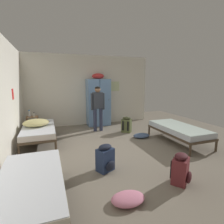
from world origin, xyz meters
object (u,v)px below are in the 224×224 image
(bed_left_rear, at_px, (39,130))
(water_bottle, at_px, (29,114))
(lotion_bottle, at_px, (34,115))
(clothes_pile_pink, at_px, (128,199))
(backpack_maroon, at_px, (181,169))
(locker_bank, at_px, (98,101))
(shelf_unit, at_px, (33,123))
(bed_left_front, at_px, (30,185))
(bedding_heap, at_px, (36,123))
(person_traveler, at_px, (98,105))
(backpack_navy, at_px, (106,158))
(bed_right, at_px, (179,129))
(backpack_olive, at_px, (127,125))
(clothes_pile_denim, at_px, (141,136))

(bed_left_rear, xyz_separation_m, water_bottle, (-0.33, 1.19, 0.29))
(lotion_bottle, bearing_deg, clothes_pile_pink, -70.95)
(lotion_bottle, distance_m, backpack_maroon, 4.99)
(locker_bank, distance_m, shelf_unit, 2.54)
(bed_left_front, xyz_separation_m, bed_left_rear, (0.00, 2.92, 0.00))
(bedding_heap, height_order, lotion_bottle, lotion_bottle)
(water_bottle, bearing_deg, bedding_heap, -76.83)
(bed_left_rear, bearing_deg, shelf_unit, 102.05)
(person_traveler, xyz_separation_m, backpack_maroon, (0.49, -3.69, -0.70))
(locker_bank, distance_m, bed_left_rear, 2.68)
(clothes_pile_pink, bearing_deg, person_traveler, 80.98)
(bed_left_front, xyz_separation_m, bedding_heap, (-0.06, 2.96, 0.21))
(clothes_pile_pink, bearing_deg, bed_left_rear, 112.29)
(locker_bank, relative_size, bed_left_front, 1.09)
(clothes_pile_pink, bearing_deg, bed_left_front, 165.59)
(locker_bank, xyz_separation_m, backpack_navy, (-0.88, -3.65, -0.71))
(bed_left_front, height_order, bed_right, same)
(shelf_unit, xyz_separation_m, clothes_pile_pink, (1.59, -4.43, -0.28))
(water_bottle, relative_size, backpack_olive, 0.42)
(locker_bank, bearing_deg, bed_left_front, -116.89)
(bed_left_front, height_order, backpack_navy, backpack_navy)
(person_traveler, bearing_deg, backpack_navy, -102.59)
(bed_right, bearing_deg, clothes_pile_pink, -142.82)
(bed_left_front, xyz_separation_m, backpack_navy, (1.32, 0.69, -0.12))
(backpack_olive, bearing_deg, water_bottle, 161.04)
(locker_bank, height_order, water_bottle, locker_bank)
(bed_right, relative_size, backpack_olive, 3.45)
(clothes_pile_denim, bearing_deg, backpack_maroon, -103.66)
(bed_right, distance_m, clothes_pile_denim, 1.14)
(shelf_unit, xyz_separation_m, backpack_olive, (3.10, -1.07, -0.09))
(bed_left_front, relative_size, backpack_navy, 3.45)
(person_traveler, bearing_deg, bed_left_front, -119.06)
(bed_left_rear, bearing_deg, bed_right, -19.34)
(backpack_navy, bearing_deg, locker_bank, 76.45)
(bed_left_front, distance_m, bedding_heap, 2.97)
(bed_left_rear, distance_m, clothes_pile_pink, 3.54)
(locker_bank, bearing_deg, bed_right, -59.05)
(clothes_pile_denim, height_order, clothes_pile_pink, clothes_pile_denim)
(backpack_navy, bearing_deg, person_traveler, 77.41)
(bed_left_front, xyz_separation_m, bed_right, (3.86, 1.57, 0.00))
(bed_left_rear, distance_m, backpack_olive, 2.85)
(locker_bank, distance_m, clothes_pile_pink, 4.84)
(backpack_olive, relative_size, clothes_pile_pink, 1.06)
(lotion_bottle, bearing_deg, bedding_heap, -83.75)
(lotion_bottle, height_order, clothes_pile_denim, lotion_bottle)
(backpack_olive, height_order, clothes_pile_pink, backpack_olive)
(bed_right, distance_m, lotion_bottle, 4.75)
(backpack_maroon, bearing_deg, bed_left_front, 175.62)
(shelf_unit, xyz_separation_m, clothes_pile_denim, (3.29, -1.80, -0.28))
(bed_left_front, relative_size, lotion_bottle, 12.52)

